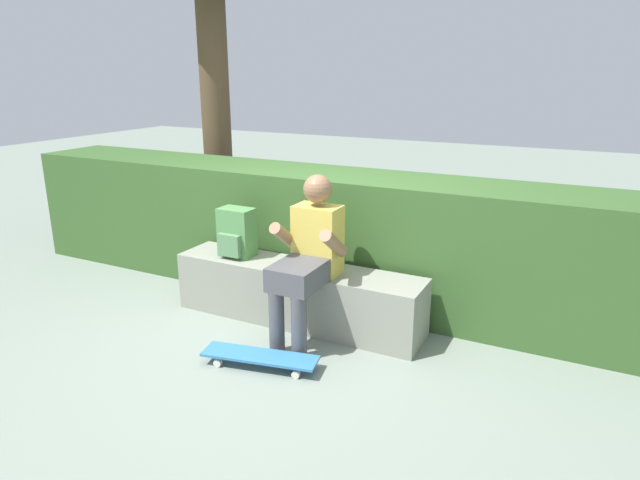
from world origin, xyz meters
name	(u,v)px	position (x,y,z in m)	size (l,w,h in m)	color
ground_plane	(275,339)	(0.00, 0.00, 0.00)	(24.00, 24.00, 0.00)	gray
bench_main	(297,294)	(0.00, 0.35, 0.24)	(2.04, 0.42, 0.47)	gray
person_skater	(308,254)	(0.22, 0.14, 0.67)	(0.49, 0.62, 1.22)	gold
skateboard_near_person	(260,357)	(0.12, -0.40, 0.07)	(0.82, 0.35, 0.09)	teal
backpack_on_bench	(236,233)	(-0.56, 0.34, 0.67)	(0.28, 0.23, 0.40)	#51894C
hedge_row	(322,233)	(-0.11, 1.00, 0.55)	(6.20, 0.75, 1.10)	#355927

